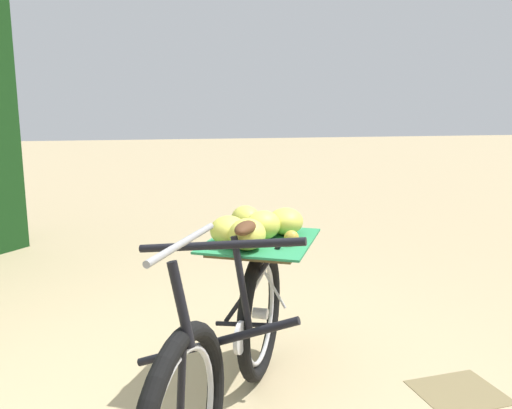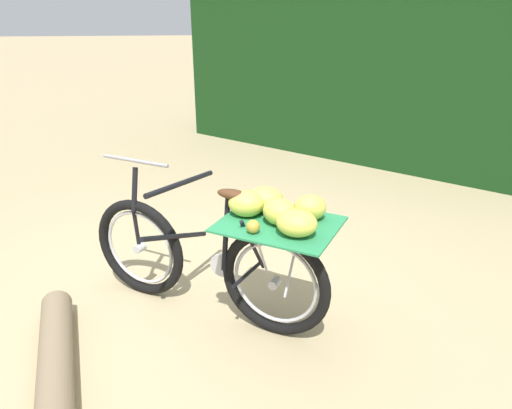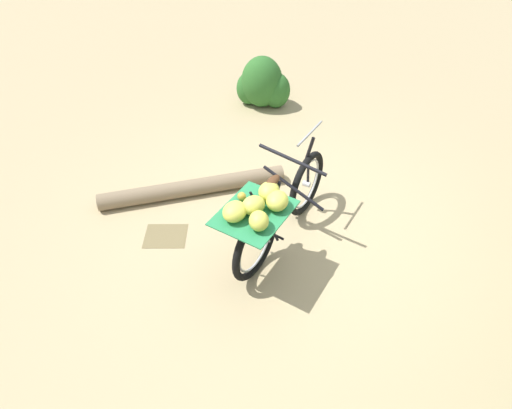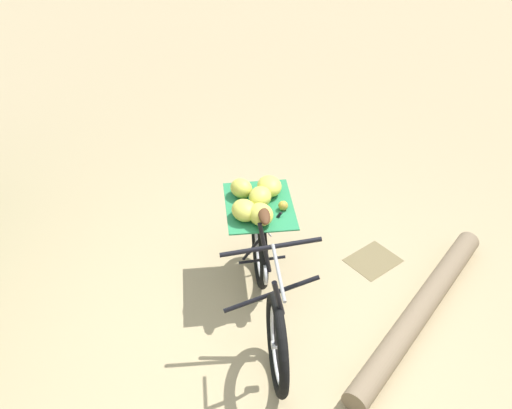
# 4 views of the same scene
# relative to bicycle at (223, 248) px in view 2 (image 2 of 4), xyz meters

# --- Properties ---
(ground_plane) EXTENTS (60.00, 60.00, 0.00)m
(ground_plane) POSITION_rel_bicycle_xyz_m (-0.31, -0.18, -0.52)
(ground_plane) COLOR tan
(foliage_hedge) EXTENTS (4.19, 4.57, 2.79)m
(foliage_hedge) POSITION_rel_bicycle_xyz_m (-3.57, 2.02, 0.87)
(foliage_hedge) COLOR #143814
(foliage_hedge) RESTS_ON ground_plane
(bicycle) EXTENTS (1.19, 1.67, 1.03)m
(bicycle) POSITION_rel_bicycle_xyz_m (0.00, 0.00, 0.00)
(bicycle) COLOR black
(bicycle) RESTS_ON ground_plane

